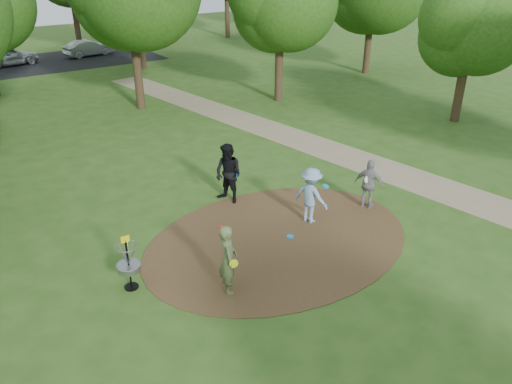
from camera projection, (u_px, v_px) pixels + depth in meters
ground at (279, 240)px, 14.85m from camera, size 100.00×100.00×0.00m
dirt_clearing at (279, 239)px, 14.85m from camera, size 8.40×8.40×0.02m
footpath at (380, 168)px, 19.64m from camera, size 7.55×39.89×0.01m
parking_lot at (63, 61)px, 37.99m from camera, size 14.00×8.00×0.01m
player_observer_with_disc at (228, 259)px, 12.28m from camera, size 0.69×0.81×1.87m
player_throwing_with_disc at (311, 196)px, 15.46m from camera, size 1.23×1.31×1.82m
player_walking_with_disc at (228, 174)px, 16.64m from camera, size 1.05×1.19×2.06m
player_waiting_with_disc at (369, 184)px, 16.32m from camera, size 0.78×1.08×1.70m
disc_ground_blue at (290, 236)px, 14.97m from camera, size 0.22×0.22×0.02m
disc_ground_red at (221, 227)px, 15.45m from camera, size 0.22×0.22×0.02m
car_left at (8, 56)px, 36.08m from camera, size 4.29×2.28×1.39m
car_right at (89, 48)px, 39.29m from camera, size 3.94×1.91×1.24m
disc_golf_basket at (128, 259)px, 12.39m from camera, size 0.63×0.63×1.54m
tree_ring at (186, 12)px, 21.02m from camera, size 37.65×45.94×9.67m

